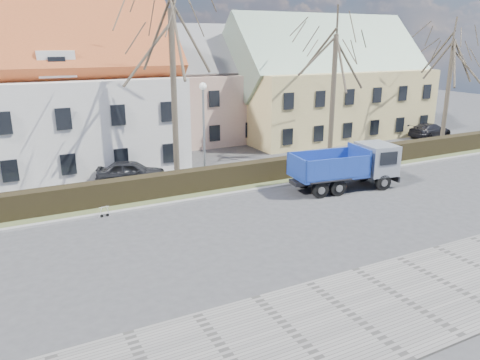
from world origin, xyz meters
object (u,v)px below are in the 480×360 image
streetlight (204,135)px  cart_frame (100,212)px  dump_truck (341,168)px  parked_car_a (131,172)px  parked_car_b (430,130)px

streetlight → cart_frame: size_ratio=9.30×
cart_frame → streetlight: bearing=21.3°
dump_truck → cart_frame: 13.90m
dump_truck → parked_car_a: dump_truck is taller
parked_car_a → dump_truck: bearing=-101.7°
dump_truck → cart_frame: size_ratio=9.91×
streetlight → parked_car_b: 24.75m
streetlight → parked_car_a: (-3.92, 2.53, -2.44)m
streetlight → parked_car_a: bearing=147.2°
streetlight → parked_car_b: bearing=9.7°
dump_truck → parked_car_b: bearing=33.7°
dump_truck → parked_car_b: dump_truck is taller
dump_truck → streetlight: (-6.86, 4.50, 1.82)m
cart_frame → parked_car_b: parked_car_b is taller
cart_frame → parked_car_a: size_ratio=0.16×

